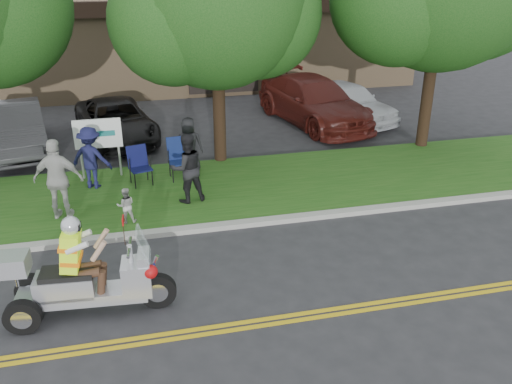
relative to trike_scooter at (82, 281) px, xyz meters
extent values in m
plane|color=#28282B|center=(3.07, -0.49, -0.66)|extent=(120.00, 120.00, 0.00)
cube|color=gold|center=(3.07, -1.07, -0.66)|extent=(60.00, 0.10, 0.01)
cube|color=gold|center=(3.07, -0.91, -0.66)|extent=(60.00, 0.10, 0.01)
cube|color=#A8A89E|center=(3.07, 2.56, -0.60)|extent=(60.00, 0.25, 0.12)
cube|color=#1C4E14|center=(3.07, 4.71, -0.61)|extent=(60.00, 4.00, 0.10)
cube|color=#9E7F5B|center=(5.07, 18.51, 1.34)|extent=(18.00, 8.00, 4.00)
cube|color=black|center=(5.07, 14.46, 3.04)|extent=(18.00, 0.30, 0.60)
cylinder|color=#332114|center=(3.57, 6.71, 1.44)|extent=(0.36, 0.36, 4.20)
sphere|color=#164714|center=(4.77, 7.01, 3.54)|extent=(3.60, 3.60, 3.60)
sphere|color=#164714|center=(2.37, 6.51, 3.46)|extent=(3.36, 3.36, 3.36)
cylinder|color=#332114|center=(10.07, 6.51, 1.72)|extent=(0.36, 0.36, 4.76)
cylinder|color=silver|center=(-0.33, 6.11, -0.11)|extent=(0.06, 0.06, 1.10)
cylinder|color=silver|center=(0.67, 6.11, -0.11)|extent=(0.06, 0.06, 1.10)
cube|color=white|center=(0.17, 6.11, 0.69)|extent=(1.25, 0.06, 0.80)
cylinder|color=black|center=(1.26, -0.10, -0.33)|extent=(0.67, 0.21, 0.66)
cylinder|color=black|center=(-0.97, -0.32, -0.36)|extent=(0.63, 0.21, 0.62)
cylinder|color=black|center=(-0.91, 0.47, -0.36)|extent=(0.63, 0.21, 0.62)
cube|color=silver|center=(0.05, 0.00, -0.29)|extent=(2.13, 0.67, 0.20)
cube|color=silver|center=(-0.28, 0.02, -0.06)|extent=(1.03, 0.58, 0.39)
cube|color=black|center=(-0.23, 0.02, 0.17)|extent=(0.92, 0.53, 0.11)
cube|color=silver|center=(0.93, -0.07, 0.00)|extent=(0.54, 0.57, 0.61)
cube|color=silver|center=(1.08, -0.09, 0.64)|extent=(0.25, 0.52, 0.54)
cube|color=silver|center=(-1.05, 0.09, 0.44)|extent=(0.53, 0.50, 0.33)
sphere|color=#B20C0F|center=(1.17, -0.25, 0.20)|extent=(0.24, 0.24, 0.24)
cube|color=#C5FF1A|center=(-0.10, 0.01, 0.61)|extent=(0.41, 0.47, 0.72)
sphere|color=silver|center=(-0.04, 0.01, 1.08)|extent=(0.32, 0.32, 0.32)
cylinder|color=black|center=(2.02, 5.24, -0.33)|extent=(0.03, 0.03, 0.47)
cylinder|color=black|center=(2.53, 5.29, -0.33)|extent=(0.03, 0.03, 0.47)
cylinder|color=black|center=(1.98, 5.71, -0.33)|extent=(0.03, 0.03, 0.47)
cylinder|color=black|center=(2.49, 5.75, -0.33)|extent=(0.03, 0.03, 0.47)
cube|color=#111F51|center=(2.26, 5.50, -0.08)|extent=(0.63, 0.58, 0.04)
cube|color=#111F51|center=(2.23, 5.75, 0.24)|extent=(0.60, 0.22, 0.63)
cylinder|color=black|center=(1.02, 5.06, -0.34)|extent=(0.03, 0.03, 0.43)
cylinder|color=black|center=(1.48, 5.19, -0.34)|extent=(0.03, 0.03, 0.43)
cylinder|color=black|center=(0.91, 5.48, -0.34)|extent=(0.03, 0.03, 0.43)
cylinder|color=black|center=(1.36, 5.60, -0.34)|extent=(0.03, 0.03, 0.43)
cube|color=#0E1142|center=(1.19, 5.33, -0.12)|extent=(0.64, 0.61, 0.04)
cube|color=#0E1142|center=(1.13, 5.56, 0.17)|extent=(0.56, 0.29, 0.58)
imported|color=black|center=(2.29, 4.02, 0.31)|extent=(0.97, 0.82, 1.75)
imported|color=#BBBCB5|center=(-0.66, 3.78, 0.40)|extent=(1.19, 0.68, 1.92)
imported|color=#191A46|center=(-0.03, 5.44, 0.26)|extent=(1.21, 0.97, 1.64)
imported|color=black|center=(2.57, 5.97, 0.22)|extent=(0.80, 0.57, 1.55)
imported|color=beige|center=(0.78, 3.18, -0.14)|extent=(0.42, 0.33, 0.85)
imported|color=#333336|center=(-2.43, 9.18, 0.08)|extent=(2.39, 4.71, 1.48)
imported|color=black|center=(0.57, 9.63, -0.02)|extent=(3.02, 4.97, 1.29)
imported|color=#4B1611|center=(7.57, 9.91, 0.15)|extent=(3.47, 5.97, 1.63)
imported|color=silver|center=(8.87, 9.88, 0.06)|extent=(3.05, 4.55, 1.44)
camera|label=1|loc=(1.11, -8.30, 5.21)|focal=38.00mm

